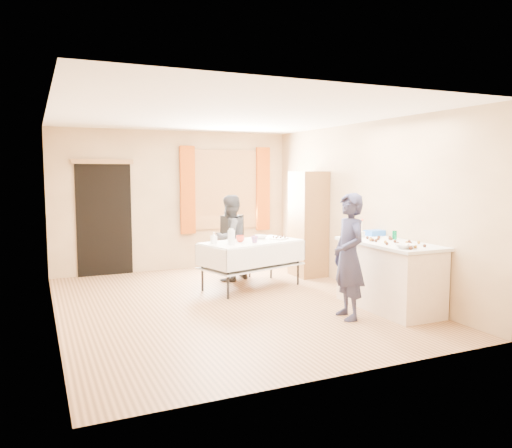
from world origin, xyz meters
name	(u,v)px	position (x,y,z in m)	size (l,w,h in m)	color
floor	(228,304)	(0.00, 0.00, -0.01)	(4.50, 5.50, 0.02)	#9E7047
ceiling	(227,115)	(0.00, 0.00, 2.61)	(4.50, 5.50, 0.02)	white
wall_back	(175,201)	(0.00, 2.76, 1.30)	(4.50, 0.02, 2.60)	tan
wall_front	(340,234)	(0.00, -2.76, 1.30)	(4.50, 0.02, 2.60)	tan
wall_left	(50,217)	(-2.26, 0.00, 1.30)	(0.02, 5.50, 2.60)	tan
wall_right	(363,207)	(2.26, 0.00, 1.30)	(0.02, 5.50, 2.60)	tan
window_frame	(226,189)	(1.00, 2.72, 1.50)	(1.32, 0.06, 1.52)	olive
window_pane	(226,189)	(1.00, 2.71, 1.50)	(1.20, 0.02, 1.40)	white
curtain_left	(188,190)	(0.22, 2.67, 1.50)	(0.28, 0.06, 1.65)	#AF490E
curtain_right	(263,189)	(1.78, 2.67, 1.50)	(0.28, 0.06, 1.65)	#AF490E
doorway	(104,219)	(-1.30, 2.73, 1.00)	(0.95, 0.04, 2.00)	black
door_lintel	(103,162)	(-1.30, 2.70, 2.02)	(1.05, 0.06, 0.08)	olive
cabinet	(308,224)	(1.99, 1.22, 0.92)	(0.50, 0.60, 1.85)	brown
counter	(389,276)	(1.89, -1.12, 0.45)	(0.73, 1.54, 0.91)	beige
party_table	(251,260)	(0.69, 0.75, 0.45)	(1.76, 1.23, 0.75)	black
chair	(235,258)	(0.80, 1.71, 0.32)	(0.46, 0.46, 1.07)	black
girl	(349,256)	(1.14, -1.27, 0.79)	(0.45, 0.62, 1.58)	#1C1D39
woman	(230,238)	(0.57, 1.40, 0.73)	(0.88, 0.80, 1.46)	black
soda_can	(395,235)	(2.11, -0.95, 0.97)	(0.07, 0.07, 0.12)	#018045
mixing_bowl	(405,246)	(1.69, -1.65, 0.94)	(0.22, 0.22, 0.05)	white
foam_block	(359,234)	(1.81, -0.54, 0.95)	(0.15, 0.10, 0.08)	white
blue_basket	(376,233)	(2.14, -0.49, 0.95)	(0.30, 0.20, 0.08)	blue
pitcher	(231,237)	(0.26, 0.53, 0.86)	(0.11, 0.11, 0.22)	silver
cup_red	(240,239)	(0.49, 0.73, 0.80)	(0.16, 0.16, 0.10)	red
cup_rainbow	(255,239)	(0.66, 0.56, 0.80)	(0.13, 0.13, 0.10)	red
small_bowl	(261,237)	(0.94, 0.95, 0.78)	(0.26, 0.26, 0.06)	white
pastry_tray	(279,238)	(1.20, 0.79, 0.76)	(0.28, 0.20, 0.02)	white
bottle	(214,238)	(0.05, 0.73, 0.84)	(0.09, 0.09, 0.18)	white
cake_balls	(394,242)	(1.84, -1.26, 0.93)	(0.49, 1.04, 0.04)	#3F2314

